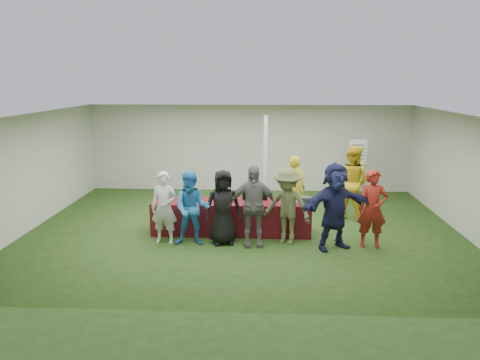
{
  "coord_description": "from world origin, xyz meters",
  "views": [
    {
      "loc": [
        0.45,
        -10.52,
        3.5
      ],
      "look_at": [
        -0.07,
        -0.23,
        1.25
      ],
      "focal_mm": 35.0,
      "sensor_mm": 36.0,
      "label": 1
    }
  ],
  "objects_px": {
    "serving_table": "(231,217)",
    "customer_2": "(223,207)",
    "staff_back": "(352,182)",
    "customer_0": "(164,208)",
    "customer_5": "(335,206)",
    "customer_1": "(192,209)",
    "customer_6": "(373,209)",
    "staff_pourer": "(294,187)",
    "dump_bucket": "(305,201)",
    "wine_list_sign": "(358,157)",
    "customer_4": "(287,206)",
    "customer_3": "(253,206)"
  },
  "relations": [
    {
      "from": "customer_3",
      "to": "customer_5",
      "type": "bearing_deg",
      "value": -7.92
    },
    {
      "from": "serving_table",
      "to": "staff_back",
      "type": "bearing_deg",
      "value": 24.56
    },
    {
      "from": "customer_5",
      "to": "customer_6",
      "type": "distance_m",
      "value": 0.82
    },
    {
      "from": "serving_table",
      "to": "customer_2",
      "type": "bearing_deg",
      "value": -100.23
    },
    {
      "from": "customer_0",
      "to": "customer_2",
      "type": "xyz_separation_m",
      "value": [
        1.26,
        0.02,
        0.02
      ]
    },
    {
      "from": "staff_pourer",
      "to": "customer_4",
      "type": "distance_m",
      "value": 1.84
    },
    {
      "from": "customer_2",
      "to": "customer_6",
      "type": "relative_size",
      "value": 0.97
    },
    {
      "from": "customer_0",
      "to": "customer_4",
      "type": "relative_size",
      "value": 0.95
    },
    {
      "from": "dump_bucket",
      "to": "customer_6",
      "type": "distance_m",
      "value": 1.45
    },
    {
      "from": "wine_list_sign",
      "to": "customer_6",
      "type": "distance_m",
      "value": 3.82
    },
    {
      "from": "customer_6",
      "to": "staff_back",
      "type": "bearing_deg",
      "value": 93.53
    },
    {
      "from": "serving_table",
      "to": "customer_6",
      "type": "distance_m",
      "value": 3.14
    },
    {
      "from": "staff_pourer",
      "to": "customer_6",
      "type": "height_order",
      "value": "customer_6"
    },
    {
      "from": "customer_0",
      "to": "customer_5",
      "type": "relative_size",
      "value": 0.86
    },
    {
      "from": "customer_5",
      "to": "customer_4",
      "type": "bearing_deg",
      "value": 138.74
    },
    {
      "from": "customer_0",
      "to": "customer_6",
      "type": "height_order",
      "value": "customer_6"
    },
    {
      "from": "customer_1",
      "to": "customer_2",
      "type": "relative_size",
      "value": 0.99
    },
    {
      "from": "customer_0",
      "to": "dump_bucket",
      "type": "bearing_deg",
      "value": 14.5
    },
    {
      "from": "staff_pourer",
      "to": "customer_0",
      "type": "height_order",
      "value": "staff_pourer"
    },
    {
      "from": "customer_2",
      "to": "wine_list_sign",
      "type": "bearing_deg",
      "value": 32.68
    },
    {
      "from": "staff_back",
      "to": "staff_pourer",
      "type": "bearing_deg",
      "value": 40.31
    },
    {
      "from": "staff_back",
      "to": "customer_5",
      "type": "relative_size",
      "value": 1.02
    },
    {
      "from": "customer_4",
      "to": "customer_5",
      "type": "relative_size",
      "value": 0.9
    },
    {
      "from": "dump_bucket",
      "to": "customer_0",
      "type": "xyz_separation_m",
      "value": [
        -3.05,
        -0.51,
        -0.06
      ]
    },
    {
      "from": "customer_1",
      "to": "customer_6",
      "type": "distance_m",
      "value": 3.79
    },
    {
      "from": "serving_table",
      "to": "customer_3",
      "type": "bearing_deg",
      "value": -57.87
    },
    {
      "from": "dump_bucket",
      "to": "customer_2",
      "type": "bearing_deg",
      "value": -164.87
    },
    {
      "from": "serving_table",
      "to": "dump_bucket",
      "type": "distance_m",
      "value": 1.74
    },
    {
      "from": "customer_1",
      "to": "customer_6",
      "type": "bearing_deg",
      "value": 0.06
    },
    {
      "from": "staff_pourer",
      "to": "customer_2",
      "type": "height_order",
      "value": "staff_pourer"
    },
    {
      "from": "dump_bucket",
      "to": "customer_4",
      "type": "distance_m",
      "value": 0.59
    },
    {
      "from": "customer_0",
      "to": "wine_list_sign",
      "type": "bearing_deg",
      "value": 42.97
    },
    {
      "from": "serving_table",
      "to": "customer_6",
      "type": "bearing_deg",
      "value": -14.34
    },
    {
      "from": "staff_pourer",
      "to": "dump_bucket",
      "type": "bearing_deg",
      "value": 112.26
    },
    {
      "from": "customer_5",
      "to": "customer_1",
      "type": "bearing_deg",
      "value": 153.23
    },
    {
      "from": "customer_3",
      "to": "customer_5",
      "type": "relative_size",
      "value": 0.96
    },
    {
      "from": "customer_2",
      "to": "customer_1",
      "type": "bearing_deg",
      "value": 176.98
    },
    {
      "from": "serving_table",
      "to": "wine_list_sign",
      "type": "relative_size",
      "value": 2.0
    },
    {
      "from": "serving_table",
      "to": "staff_back",
      "type": "distance_m",
      "value": 3.3
    },
    {
      "from": "staff_pourer",
      "to": "staff_back",
      "type": "distance_m",
      "value": 1.48
    },
    {
      "from": "customer_4",
      "to": "serving_table",
      "type": "bearing_deg",
      "value": 179.51
    },
    {
      "from": "customer_0",
      "to": "customer_3",
      "type": "xyz_separation_m",
      "value": [
        1.9,
        -0.08,
        0.09
      ]
    },
    {
      "from": "wine_list_sign",
      "to": "dump_bucket",
      "type": "bearing_deg",
      "value": -118.34
    },
    {
      "from": "dump_bucket",
      "to": "customer_2",
      "type": "height_order",
      "value": "customer_2"
    },
    {
      "from": "serving_table",
      "to": "dump_bucket",
      "type": "bearing_deg",
      "value": -7.53
    },
    {
      "from": "serving_table",
      "to": "customer_0",
      "type": "relative_size",
      "value": 2.29
    },
    {
      "from": "customer_2",
      "to": "customer_3",
      "type": "distance_m",
      "value": 0.65
    },
    {
      "from": "staff_pourer",
      "to": "customer_5",
      "type": "xyz_separation_m",
      "value": [
        0.71,
        -2.1,
        0.1
      ]
    },
    {
      "from": "customer_3",
      "to": "customer_6",
      "type": "distance_m",
      "value": 2.5
    },
    {
      "from": "staff_back",
      "to": "customer_0",
      "type": "relative_size",
      "value": 1.19
    }
  ]
}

